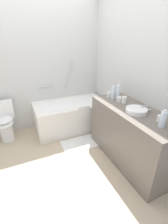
# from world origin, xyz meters

# --- Properties ---
(ground_plane) EXTENTS (3.69, 3.69, 0.00)m
(ground_plane) POSITION_xyz_m (0.00, 0.00, 0.00)
(ground_plane) COLOR #C1AD8E
(wall_back_tiled) EXTENTS (3.09, 0.10, 2.58)m
(wall_back_tiled) POSITION_xyz_m (0.00, 1.29, 1.29)
(wall_back_tiled) COLOR silver
(wall_back_tiled) RESTS_ON ground_plane
(wall_right_mirror) EXTENTS (0.10, 2.88, 2.58)m
(wall_right_mirror) POSITION_xyz_m (1.40, 0.00, 1.29)
(wall_right_mirror) COLOR silver
(wall_right_mirror) RESTS_ON ground_plane
(bathtub) EXTENTS (1.47, 0.76, 1.34)m
(bathtub) POSITION_xyz_m (0.56, 0.86, 0.31)
(bathtub) COLOR white
(bathtub) RESTS_ON ground_plane
(toilet) EXTENTS (0.39, 0.49, 0.74)m
(toilet) POSITION_xyz_m (-0.71, 0.97, 0.38)
(toilet) COLOR white
(toilet) RESTS_ON ground_plane
(vanity_counter) EXTENTS (0.58, 1.45, 0.86)m
(vanity_counter) POSITION_xyz_m (1.06, -0.41, 0.43)
(vanity_counter) COLOR #6B6056
(vanity_counter) RESTS_ON ground_plane
(sink_basin) EXTENTS (0.28, 0.28, 0.06)m
(sink_basin) POSITION_xyz_m (1.02, -0.49, 0.89)
(sink_basin) COLOR white
(sink_basin) RESTS_ON vanity_counter
(sink_faucet) EXTENTS (0.12, 0.15, 0.07)m
(sink_faucet) POSITION_xyz_m (1.19, -0.49, 0.89)
(sink_faucet) COLOR #ADADB2
(sink_faucet) RESTS_ON vanity_counter
(water_bottle_0) EXTENTS (0.06, 0.06, 0.22)m
(water_bottle_0) POSITION_xyz_m (1.02, 0.09, 0.96)
(water_bottle_0) COLOR silver
(water_bottle_0) RESTS_ON vanity_counter
(water_bottle_1) EXTENTS (0.07, 0.07, 0.21)m
(water_bottle_1) POSITION_xyz_m (1.01, -0.90, 0.95)
(water_bottle_1) COLOR silver
(water_bottle_1) RESTS_ON vanity_counter
(water_bottle_2) EXTENTS (0.06, 0.06, 0.25)m
(water_bottle_2) POSITION_xyz_m (1.09, 0.04, 0.98)
(water_bottle_2) COLOR silver
(water_bottle_2) RESTS_ON vanity_counter
(drinking_glass_0) EXTENTS (0.06, 0.06, 0.08)m
(drinking_glass_0) POSITION_xyz_m (1.10, -0.79, 0.90)
(drinking_glass_0) COLOR white
(drinking_glass_0) RESTS_ON vanity_counter
(drinking_glass_1) EXTENTS (0.07, 0.07, 0.10)m
(drinking_glass_1) POSITION_xyz_m (1.08, -0.14, 0.91)
(drinking_glass_1) COLOR white
(drinking_glass_1) RESTS_ON vanity_counter
(drinking_glass_2) EXTENTS (0.08, 0.08, 0.09)m
(drinking_glass_2) POSITION_xyz_m (1.01, 0.18, 0.90)
(drinking_glass_2) COLOR white
(drinking_glass_2) RESTS_ON vanity_counter
(drinking_glass_3) EXTENTS (0.07, 0.07, 0.08)m
(drinking_glass_3) POSITION_xyz_m (1.04, -0.06, 0.90)
(drinking_glass_3) COLOR white
(drinking_glass_3) RESTS_ON vanity_counter
(bath_mat) EXTENTS (0.64, 0.41, 0.01)m
(bath_mat) POSITION_xyz_m (0.49, 0.24, 0.01)
(bath_mat) COLOR white
(bath_mat) RESTS_ON ground_plane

